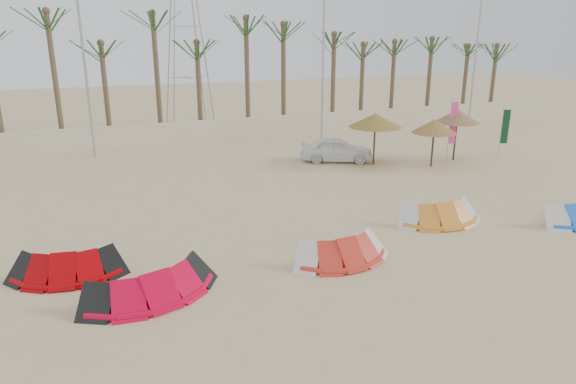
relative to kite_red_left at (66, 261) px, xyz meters
name	(u,v)px	position (x,y,z in m)	size (l,w,h in m)	color
ground	(375,306)	(7.30, -4.88, -0.42)	(120.00, 120.00, 0.00)	tan
boundary_wall	(194,131)	(7.30, 17.12, 0.23)	(60.00, 0.30, 1.30)	beige
palm_line	(194,35)	(7.97, 18.62, 6.03)	(52.00, 4.00, 7.70)	brown
lamp_b	(84,50)	(1.34, 15.12, 5.35)	(1.25, 0.14, 11.00)	#A5A8AD
lamp_c	(324,47)	(15.34, 15.12, 5.35)	(1.25, 0.14, 11.00)	#A5A8AD
lamp_d	(477,45)	(27.34, 15.12, 5.35)	(1.25, 0.14, 11.00)	#A5A8AD
pylon	(191,125)	(8.30, 23.12, -0.42)	(3.00, 3.00, 14.00)	#A5A8AD
kite_red_left	(66,261)	(0.00, 0.00, 0.00)	(3.32, 1.97, 0.90)	#A10004
kite_red_mid	(149,278)	(2.06, -2.01, 0.00)	(3.93, 2.40, 0.90)	red
kite_red_right	(338,246)	(7.73, -1.96, 0.00)	(3.19, 1.70, 0.90)	red
kite_orange	(435,210)	(12.55, -0.34, 0.00)	(3.32, 1.77, 0.90)	orange
kite_blue	(571,207)	(17.48, -1.98, 0.00)	(3.77, 2.17, 0.90)	blue
parasol_left	(375,120)	(14.83, 7.82, 1.91)	(2.74, 2.74, 2.68)	#4C331E
parasol_mid	(434,126)	(17.44, 6.38, 1.66)	(2.28, 2.28, 2.44)	#4C331E
parasol_right	(457,116)	(19.40, 7.05, 1.96)	(2.36, 2.36, 2.73)	#4C331E
flag_pink	(452,125)	(18.89, 6.78, 1.59)	(0.45, 0.04, 3.39)	#A5A8AD
flag_green	(504,128)	(22.08, 6.42, 1.26)	(0.45, 0.12, 2.82)	#A5A8AD
car	(336,149)	(13.31, 9.14, 0.23)	(1.53, 3.81, 1.30)	white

